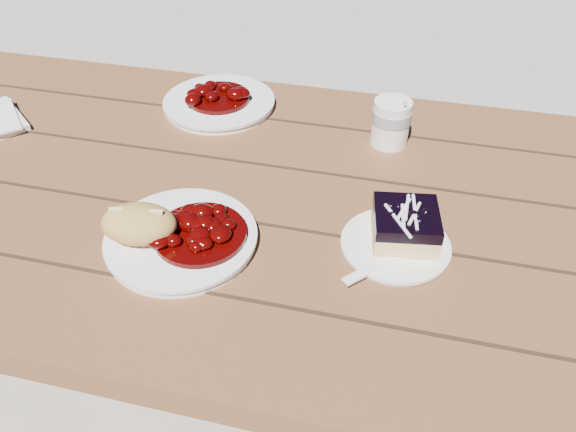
% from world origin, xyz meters
% --- Properties ---
extents(ground, '(60.00, 60.00, 0.00)m').
position_xyz_m(ground, '(0.00, 0.00, 0.00)').
color(ground, '#A49F94').
rests_on(ground, ground).
extents(picnic_table, '(2.00, 1.55, 0.75)m').
position_xyz_m(picnic_table, '(0.00, -0.00, 0.59)').
color(picnic_table, brown).
rests_on(picnic_table, ground).
extents(main_plate, '(0.23, 0.23, 0.02)m').
position_xyz_m(main_plate, '(0.05, -0.15, 0.76)').
color(main_plate, white).
rests_on(main_plate, picnic_table).
extents(goulash_stew, '(0.14, 0.14, 0.04)m').
position_xyz_m(goulash_stew, '(0.08, -0.15, 0.79)').
color(goulash_stew, '#3B0202').
rests_on(goulash_stew, main_plate).
extents(bread_roll, '(0.12, 0.09, 0.06)m').
position_xyz_m(bread_roll, '(-0.01, -0.17, 0.80)').
color(bread_roll, tan).
rests_on(bread_roll, main_plate).
extents(dessert_plate, '(0.16, 0.16, 0.01)m').
position_xyz_m(dessert_plate, '(0.37, -0.09, 0.76)').
color(dessert_plate, white).
rests_on(dessert_plate, picnic_table).
extents(blueberry_cake, '(0.11, 0.11, 0.06)m').
position_xyz_m(blueberry_cake, '(0.38, -0.07, 0.79)').
color(blueberry_cake, '#E3C17B').
rests_on(blueberry_cake, dessert_plate).
extents(fork_dessert, '(0.13, 0.13, 0.00)m').
position_xyz_m(fork_dessert, '(0.35, -0.14, 0.76)').
color(fork_dessert, white).
rests_on(fork_dessert, dessert_plate).
extents(coffee_cup, '(0.07, 0.07, 0.09)m').
position_xyz_m(coffee_cup, '(0.33, 0.21, 0.79)').
color(coffee_cup, white).
rests_on(coffee_cup, picnic_table).
extents(second_plate, '(0.23, 0.23, 0.02)m').
position_xyz_m(second_plate, '(-0.03, 0.27, 0.76)').
color(second_plate, white).
rests_on(second_plate, picnic_table).
extents(second_stew, '(0.13, 0.13, 0.04)m').
position_xyz_m(second_stew, '(-0.03, 0.27, 0.79)').
color(second_stew, '#3B0202').
rests_on(second_stew, second_plate).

